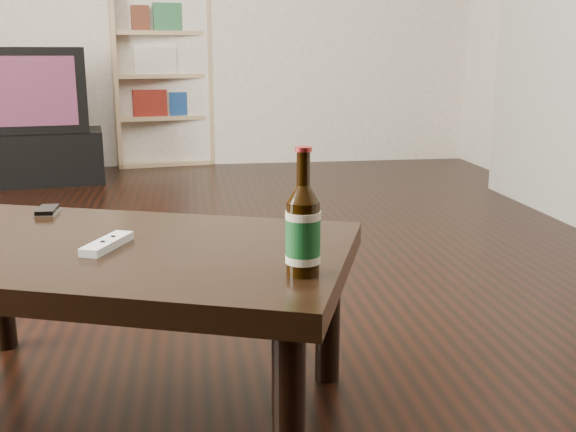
{
  "coord_description": "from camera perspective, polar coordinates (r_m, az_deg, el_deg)",
  "views": [
    {
      "loc": [
        0.32,
        -2.19,
        0.85
      ],
      "look_at": [
        0.51,
        -0.92,
        0.54
      ],
      "focal_mm": 42.0,
      "sensor_mm": 36.0,
      "label": 1
    }
  ],
  "objects": [
    {
      "name": "remote",
      "position": [
        1.58,
        -15.06,
        -2.28
      ],
      "size": [
        0.11,
        0.17,
        0.02
      ],
      "rotation": [
        0.0,
        0.0,
        -0.41
      ],
      "color": "silver",
      "rests_on": "coffee_table"
    },
    {
      "name": "coffee_table",
      "position": [
        1.63,
        -14.81,
        -4.16
      ],
      "size": [
        1.26,
        0.99,
        0.41
      ],
      "rotation": [
        0.0,
        0.0,
        -0.35
      ],
      "color": "black",
      "rests_on": "floor"
    },
    {
      "name": "tv",
      "position": [
        4.71,
        -21.06,
        9.96
      ],
      "size": [
        0.76,
        0.54,
        0.53
      ],
      "rotation": [
        0.0,
        0.0,
        0.14
      ],
      "color": "black",
      "rests_on": "tv_stand"
    },
    {
      "name": "beer_bottle",
      "position": [
        1.33,
        1.28,
        -1.25
      ],
      "size": [
        0.09,
        0.09,
        0.26
      ],
      "rotation": [
        0.0,
        0.0,
        0.36
      ],
      "color": "black",
      "rests_on": "coffee_table"
    },
    {
      "name": "floor",
      "position": [
        2.37,
        -15.69,
        -7.89
      ],
      "size": [
        5.0,
        6.0,
        0.01
      ],
      "primitive_type": "cube",
      "color": "black",
      "rests_on": "ground"
    },
    {
      "name": "phone",
      "position": [
        1.96,
        -19.7,
        0.41
      ],
      "size": [
        0.05,
        0.1,
        0.02
      ],
      "rotation": [
        0.0,
        0.0,
        -0.01
      ],
      "color": "silver",
      "rests_on": "coffee_table"
    },
    {
      "name": "tv_stand",
      "position": [
        4.75,
        -20.6,
        4.7
      ],
      "size": [
        0.91,
        0.55,
        0.34
      ],
      "primitive_type": "cube",
      "rotation": [
        0.0,
        0.0,
        0.14
      ],
      "color": "black",
      "rests_on": "floor"
    },
    {
      "name": "bookshelf",
      "position": [
        5.31,
        -10.88,
        11.9
      ],
      "size": [
        0.77,
        0.46,
        1.34
      ],
      "rotation": [
        0.0,
        0.0,
        0.19
      ],
      "color": "tan",
      "rests_on": "floor"
    }
  ]
}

